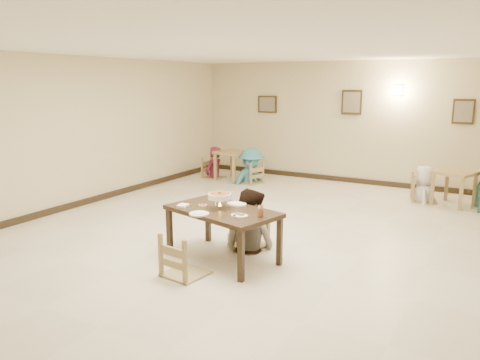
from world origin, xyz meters
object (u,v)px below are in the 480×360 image
Objects in this scene: bg_chair_ll at (214,158)px; bg_diner_a at (214,147)px; bg_chair_lr at (251,163)px; bg_diner_b at (251,148)px; bg_diner_c at (426,166)px; chair_far at (249,214)px; drink_glass at (260,212)px; bg_chair_rl at (425,176)px; curry_warmer at (220,196)px; chair_near at (185,235)px; bg_table_left at (233,157)px; main_table at (222,215)px; main_diner at (250,189)px; bg_table_right at (455,178)px.

bg_chair_ll is 0.63× the size of bg_diner_a.
bg_diner_b is at bearing 20.83° from bg_chair_lr.
chair_far is at bearing -34.98° from bg_diner_c.
drink_glass is 0.08× the size of bg_diner_b.
bg_chair_rl is (1.33, 5.02, -0.26)m from drink_glass.
drink_glass is (0.69, -0.09, -0.11)m from curry_warmer.
chair_near is 1.06× the size of bg_chair_lr.
curry_warmer is 0.21× the size of bg_diner_b.
bg_diner_b is (-2.03, 4.71, -0.03)m from curry_warmer.
chair_near is 6.05m from bg_diner_c.
curry_warmer is 0.22× the size of bg_diner_a.
bg_table_left is 0.59× the size of bg_diner_c.
bg_diner_a reaches higher than main_table.
bg_diner_c reaches higher than bg_table_left.
drink_glass is at bearing -55.98° from bg_table_left.
bg_diner_b is at bearing -52.61° from main_diner.
bg_chair_rl is 5.21m from bg_diner_a.
chair_near is (-0.19, -1.39, 0.04)m from chair_far.
drink_glass reaches higher than main_table.
main_table is 0.67m from main_diner.
bg_chair_ll is at bearing 108.36° from bg_diner_b.
main_table is at bearing -134.71° from bg_diner_b.
bg_diner_b reaches higher than bg_chair_rl.
bg_table_right is 0.86× the size of bg_chair_ll.
chair_near is at bearing -146.77° from bg_chair_ll.
bg_diner_a is (-3.23, 4.80, 0.18)m from main_table.
bg_diner_c reaches higher than chair_near.
chair_near is at bearing -138.74° from bg_diner_b.
bg_diner_c reaches higher than bg_chair_lr.
chair_near is at bearing -85.66° from main_table.
main_table is 11.61× the size of drink_glass.
main_diner reaches higher than bg_chair_ll.
main_diner is 5.05m from bg_table_left.
bg_chair_rl is at bearing -84.43° from bg_chair_ll.
main_diner is 4.95× the size of curry_warmer.
bg_diner_c is at bearing 1.73° from bg_table_left.
bg_diner_a is (-3.34, 4.19, -0.09)m from main_diner.
drink_glass is at bearing -128.98° from bg_diner_b.
main_diner is at bearing 74.25° from curry_warmer.
chair_far is 1.40m from chair_near.
bg_chair_ll reaches higher than bg_chair_lr.
bg_diner_c is (4.63, 0.14, 0.14)m from bg_table_left.
chair_far is 0.93× the size of chair_near.
bg_diner_b is at bearing 139.20° from chair_far.
bg_table_left is at bearing 78.37° from bg_chair_rl.
curry_warmer is 0.70m from drink_glass.
chair_far is at bearing -90.54° from chair_near.
main_table is at bearing 89.26° from main_diner.
bg_diner_c reaches higher than bg_table_right.
bg_table_left is 4.63m from bg_chair_rl.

